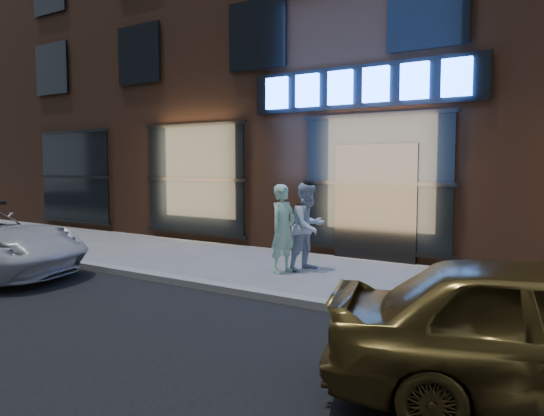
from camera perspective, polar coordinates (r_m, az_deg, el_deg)
The scene contains 5 objects.
ground at distance 7.92m, azimuth -0.45°, elevation -9.83°, with size 90.00×90.00×0.00m, color slate.
curb at distance 7.90m, azimuth -0.45°, elevation -9.41°, with size 60.00×0.25×0.12m, color gray.
storefront_building at distance 15.28m, azimuth 17.47°, elevation 16.45°, with size 30.20×8.28×10.30m.
man_bowtie at distance 9.72m, azimuth 1.21°, elevation -2.23°, with size 0.59×0.39×1.62m, color #C2FFDE.
man_cap at distance 9.98m, azimuth 3.90°, elevation -1.98°, with size 0.80×0.62×1.65m, color silver.
Camera 1 is at (4.33, -6.32, 1.99)m, focal length 35.00 mm.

